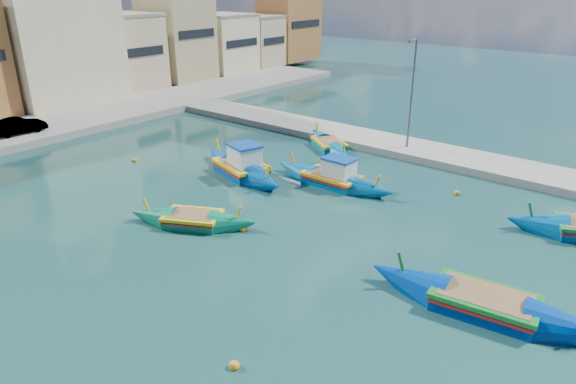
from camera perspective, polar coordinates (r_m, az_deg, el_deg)
ground at (r=21.22m, az=5.94°, el=-10.72°), size 160.00×160.00×0.00m
east_quay at (r=36.20m, az=21.85°, el=2.67°), size 4.00×70.00×0.50m
north_townhouses at (r=53.78m, az=-27.62°, el=13.11°), size 83.20×7.87×10.19m
church_block at (r=55.47m, az=-25.37°, el=17.30°), size 10.00×10.00×19.10m
quay_street_lamp at (r=36.69m, az=13.54°, el=10.59°), size 1.18×0.16×8.00m
luzzu_turquoise_cabin at (r=31.29m, az=4.96°, el=1.42°), size 2.02×8.68×2.78m
luzzu_blue_cabin at (r=32.92m, az=-5.19°, el=2.62°), size 4.79×9.38×3.23m
luzzu_cyan_mid at (r=38.06m, az=4.58°, el=5.18°), size 5.77×7.25×2.24m
luzzu_green at (r=26.55m, az=-10.53°, el=-3.16°), size 4.78×6.95×2.18m
luzzu_blue_south at (r=21.07m, az=20.96°, el=-11.63°), size 3.28×9.55×2.70m
mooring_buoys at (r=24.71m, az=-3.56°, el=-5.25°), size 23.37×26.24×0.36m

